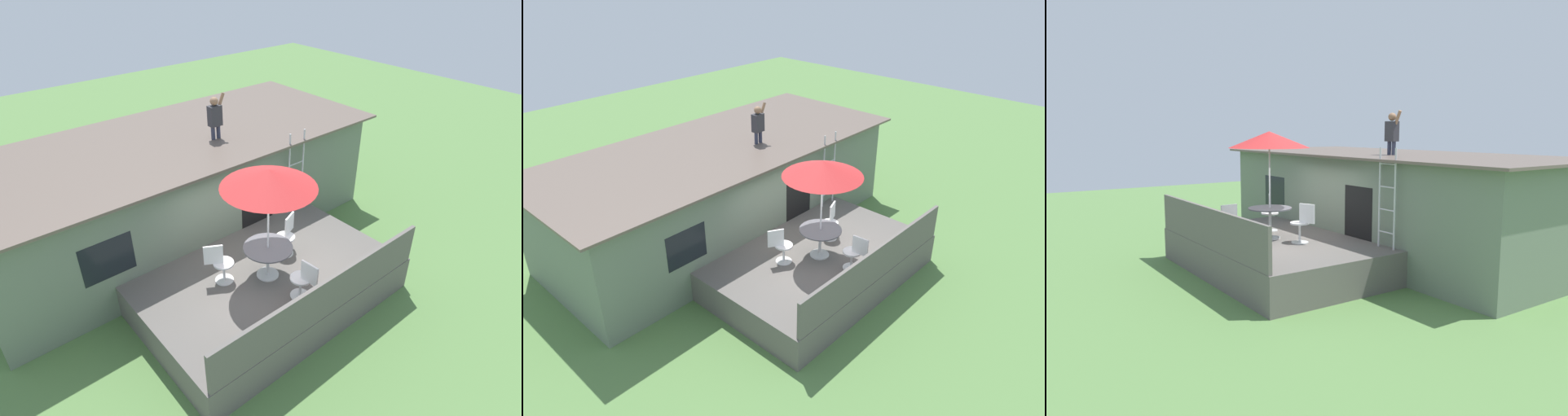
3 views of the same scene
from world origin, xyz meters
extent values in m
plane|color=#567F42|center=(0.00, 0.00, 0.00)|extent=(40.00, 40.00, 0.00)
cube|color=slate|center=(0.00, 3.60, 1.34)|extent=(10.00, 4.00, 2.69)
cube|color=#66564C|center=(0.00, 3.60, 2.72)|extent=(10.50, 4.50, 0.06)
cube|color=black|center=(-2.77, 1.61, 1.55)|extent=(1.10, 0.03, 0.90)
cube|color=black|center=(1.10, 1.61, 1.05)|extent=(1.00, 0.03, 2.00)
cube|color=#605B56|center=(0.00, 0.00, 0.40)|extent=(5.52, 3.60, 0.80)
cube|color=#605B56|center=(0.00, -1.75, 1.25)|extent=(5.42, 0.08, 0.90)
cylinder|color=silver|center=(-0.07, -0.14, 0.82)|extent=(0.48, 0.48, 0.03)
cylinder|color=silver|center=(-0.07, -0.14, 1.17)|extent=(0.07, 0.07, 0.71)
cylinder|color=#4C4C51|center=(-0.07, -0.14, 1.53)|extent=(1.04, 1.04, 0.03)
cylinder|color=silver|center=(-0.07, -0.14, 2.00)|extent=(0.04, 0.04, 2.40)
cone|color=red|center=(-0.07, -0.14, 3.15)|extent=(1.90, 1.90, 0.38)
cylinder|color=silver|center=(2.01, 1.45, 1.90)|extent=(0.04, 0.04, 2.20)
cylinder|color=silver|center=(2.49, 1.45, 1.90)|extent=(0.04, 0.04, 2.20)
cylinder|color=silver|center=(2.25, 1.45, 1.15)|extent=(0.48, 0.03, 0.03)
cylinder|color=silver|center=(2.25, 1.45, 1.65)|extent=(0.48, 0.03, 0.03)
cylinder|color=silver|center=(2.25, 1.45, 2.15)|extent=(0.48, 0.03, 0.03)
cylinder|color=silver|center=(2.25, 1.45, 2.65)|extent=(0.48, 0.03, 0.03)
cylinder|color=#33384C|center=(0.76, 2.88, 2.92)|extent=(0.10, 0.10, 0.34)
cylinder|color=#33384C|center=(0.92, 2.88, 2.92)|extent=(0.10, 0.10, 0.34)
cube|color=#333338|center=(0.84, 2.88, 3.34)|extent=(0.32, 0.20, 0.50)
sphere|color=#997051|center=(0.84, 2.88, 3.70)|extent=(0.20, 0.20, 0.20)
cylinder|color=#997051|center=(1.02, 2.88, 3.64)|extent=(0.26, 0.08, 0.44)
cylinder|color=silver|center=(-0.88, 0.33, 0.81)|extent=(0.40, 0.40, 0.02)
cylinder|color=silver|center=(-0.88, 0.33, 1.03)|extent=(0.06, 0.06, 0.44)
cylinder|color=silver|center=(-0.88, 0.33, 1.26)|extent=(0.44, 0.44, 0.04)
cube|color=silver|center=(-1.05, 0.43, 1.50)|extent=(0.37, 0.23, 0.44)
cylinder|color=silver|center=(0.73, 0.18, 0.81)|extent=(0.40, 0.40, 0.02)
cylinder|color=silver|center=(0.73, 0.18, 1.03)|extent=(0.06, 0.06, 0.44)
cylinder|color=silver|center=(0.73, 0.18, 1.26)|extent=(0.44, 0.44, 0.04)
cube|color=silver|center=(0.91, 0.25, 1.50)|extent=(0.39, 0.19, 0.44)
cylinder|color=silver|center=(0.01, -1.05, 0.81)|extent=(0.40, 0.40, 0.02)
cylinder|color=silver|center=(0.01, -1.05, 1.03)|extent=(0.06, 0.06, 0.44)
cylinder|color=silver|center=(0.01, -1.05, 1.26)|extent=(0.44, 0.44, 0.04)
cube|color=silver|center=(0.02, -1.25, 1.50)|extent=(0.07, 0.40, 0.44)
camera|label=1|loc=(-4.95, -5.69, 7.05)|focal=30.58mm
camera|label=2|loc=(-8.36, -6.60, 7.72)|focal=34.47mm
camera|label=3|loc=(10.36, -6.18, 3.38)|focal=35.33mm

